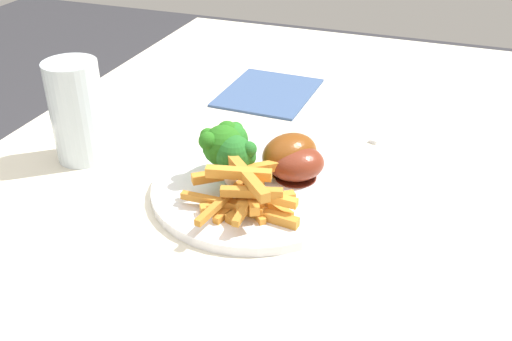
{
  "coord_description": "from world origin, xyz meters",
  "views": [
    {
      "loc": [
        0.61,
        0.21,
        1.13
      ],
      "look_at": [
        0.06,
        0.0,
        0.78
      ],
      "focal_mm": 40.7,
      "sensor_mm": 36.0,
      "label": 1
    }
  ],
  "objects_px": {
    "broccoli_floret_front": "(230,141)",
    "broccoli_floret_back": "(236,155)",
    "water_glass": "(77,112)",
    "carrot_fries_pile": "(247,194)",
    "fork": "(402,118)",
    "dining_table": "(269,236)",
    "chicken_drumstick_far": "(292,164)",
    "chicken_drumstick_near": "(287,156)",
    "broccoli_floret_middle": "(223,145)",
    "dinner_plate": "(256,189)"
  },
  "relations": [
    {
      "from": "broccoli_floret_front",
      "to": "water_glass",
      "type": "bearing_deg",
      "value": -84.42
    },
    {
      "from": "broccoli_floret_back",
      "to": "water_glass",
      "type": "xyz_separation_m",
      "value": [
        -0.01,
        -0.22,
        0.02
      ]
    },
    {
      "from": "fork",
      "to": "water_glass",
      "type": "relative_size",
      "value": 1.43
    },
    {
      "from": "chicken_drumstick_near",
      "to": "fork",
      "type": "relative_size",
      "value": 0.67
    },
    {
      "from": "chicken_drumstick_far",
      "to": "broccoli_floret_back",
      "type": "bearing_deg",
      "value": -61.04
    },
    {
      "from": "dining_table",
      "to": "chicken_drumstick_near",
      "type": "height_order",
      "value": "chicken_drumstick_near"
    },
    {
      "from": "broccoli_floret_middle",
      "to": "fork",
      "type": "xyz_separation_m",
      "value": [
        -0.26,
        0.18,
        -0.05
      ]
    },
    {
      "from": "dining_table",
      "to": "chicken_drumstick_far",
      "type": "relative_size",
      "value": 10.06
    },
    {
      "from": "dining_table",
      "to": "fork",
      "type": "bearing_deg",
      "value": 145.8
    },
    {
      "from": "chicken_drumstick_far",
      "to": "fork",
      "type": "xyz_separation_m",
      "value": [
        -0.24,
        0.1,
        -0.03
      ]
    },
    {
      "from": "broccoli_floret_front",
      "to": "dining_table",
      "type": "bearing_deg",
      "value": 133.24
    },
    {
      "from": "dining_table",
      "to": "broccoli_floret_front",
      "type": "height_order",
      "value": "broccoli_floret_front"
    },
    {
      "from": "broccoli_floret_front",
      "to": "broccoli_floret_back",
      "type": "relative_size",
      "value": 1.01
    },
    {
      "from": "dining_table",
      "to": "broccoli_floret_middle",
      "type": "xyz_separation_m",
      "value": [
        0.05,
        -0.04,
        0.16
      ]
    },
    {
      "from": "water_glass",
      "to": "chicken_drumstick_near",
      "type": "bearing_deg",
      "value": 97.37
    },
    {
      "from": "broccoli_floret_front",
      "to": "dinner_plate",
      "type": "bearing_deg",
      "value": 59.69
    },
    {
      "from": "broccoli_floret_middle",
      "to": "water_glass",
      "type": "xyz_separation_m",
      "value": [
        0.0,
        -0.2,
        0.01
      ]
    },
    {
      "from": "carrot_fries_pile",
      "to": "chicken_drumstick_near",
      "type": "height_order",
      "value": "chicken_drumstick_near"
    },
    {
      "from": "fork",
      "to": "carrot_fries_pile",
      "type": "bearing_deg",
      "value": 174.72
    },
    {
      "from": "carrot_fries_pile",
      "to": "fork",
      "type": "xyz_separation_m",
      "value": [
        -0.31,
        0.13,
        -0.03
      ]
    },
    {
      "from": "chicken_drumstick_far",
      "to": "fork",
      "type": "relative_size",
      "value": 0.62
    },
    {
      "from": "broccoli_floret_front",
      "to": "broccoli_floret_back",
      "type": "height_order",
      "value": "same"
    },
    {
      "from": "dinner_plate",
      "to": "water_glass",
      "type": "bearing_deg",
      "value": -91.14
    },
    {
      "from": "dining_table",
      "to": "chicken_drumstick_far",
      "type": "bearing_deg",
      "value": 51.06
    },
    {
      "from": "dining_table",
      "to": "broccoli_floret_front",
      "type": "xyz_separation_m",
      "value": [
        0.04,
        -0.04,
        0.16
      ]
    },
    {
      "from": "dinner_plate",
      "to": "carrot_fries_pile",
      "type": "distance_m",
      "value": 0.05
    },
    {
      "from": "broccoli_floret_middle",
      "to": "chicken_drumstick_far",
      "type": "relative_size",
      "value": 0.57
    },
    {
      "from": "dinner_plate",
      "to": "broccoli_floret_back",
      "type": "height_order",
      "value": "broccoli_floret_back"
    },
    {
      "from": "dining_table",
      "to": "carrot_fries_pile",
      "type": "relative_size",
      "value": 8.43
    },
    {
      "from": "dining_table",
      "to": "fork",
      "type": "distance_m",
      "value": 0.27
    },
    {
      "from": "dining_table",
      "to": "broccoli_floret_middle",
      "type": "relative_size",
      "value": 17.52
    },
    {
      "from": "water_glass",
      "to": "dinner_plate",
      "type": "bearing_deg",
      "value": 88.86
    },
    {
      "from": "broccoli_floret_front",
      "to": "carrot_fries_pile",
      "type": "xyz_separation_m",
      "value": [
        0.07,
        0.05,
        -0.02
      ]
    },
    {
      "from": "dinner_plate",
      "to": "fork",
      "type": "relative_size",
      "value": 1.28
    },
    {
      "from": "broccoli_floret_back",
      "to": "carrot_fries_pile",
      "type": "relative_size",
      "value": 0.44
    },
    {
      "from": "chicken_drumstick_near",
      "to": "broccoli_floret_middle",
      "type": "bearing_deg",
      "value": -64.31
    },
    {
      "from": "carrot_fries_pile",
      "to": "chicken_drumstick_near",
      "type": "bearing_deg",
      "value": 168.57
    },
    {
      "from": "broccoli_floret_middle",
      "to": "carrot_fries_pile",
      "type": "bearing_deg",
      "value": 43.52
    },
    {
      "from": "broccoli_floret_back",
      "to": "chicken_drumstick_near",
      "type": "height_order",
      "value": "broccoli_floret_back"
    },
    {
      "from": "broccoli_floret_back",
      "to": "dinner_plate",
      "type": "bearing_deg",
      "value": 95.55
    },
    {
      "from": "broccoli_floret_back",
      "to": "carrot_fries_pile",
      "type": "bearing_deg",
      "value": 34.56
    },
    {
      "from": "carrot_fries_pile",
      "to": "chicken_drumstick_far",
      "type": "xyz_separation_m",
      "value": [
        -0.08,
        0.03,
        0.0
      ]
    },
    {
      "from": "dinner_plate",
      "to": "carrot_fries_pile",
      "type": "height_order",
      "value": "carrot_fries_pile"
    },
    {
      "from": "dining_table",
      "to": "broccoli_floret_back",
      "type": "relative_size",
      "value": 19.25
    },
    {
      "from": "broccoli_floret_back",
      "to": "fork",
      "type": "bearing_deg",
      "value": 149.23
    },
    {
      "from": "water_glass",
      "to": "broccoli_floret_middle",
      "type": "bearing_deg",
      "value": 90.48
    },
    {
      "from": "chicken_drumstick_near",
      "to": "dining_table",
      "type": "bearing_deg",
      "value": -127.54
    },
    {
      "from": "dining_table",
      "to": "carrot_fries_pile",
      "type": "height_order",
      "value": "carrot_fries_pile"
    },
    {
      "from": "broccoli_floret_middle",
      "to": "broccoli_floret_front",
      "type": "bearing_deg",
      "value": 173.75
    },
    {
      "from": "water_glass",
      "to": "broccoli_floret_front",
      "type": "bearing_deg",
      "value": 95.58
    }
  ]
}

